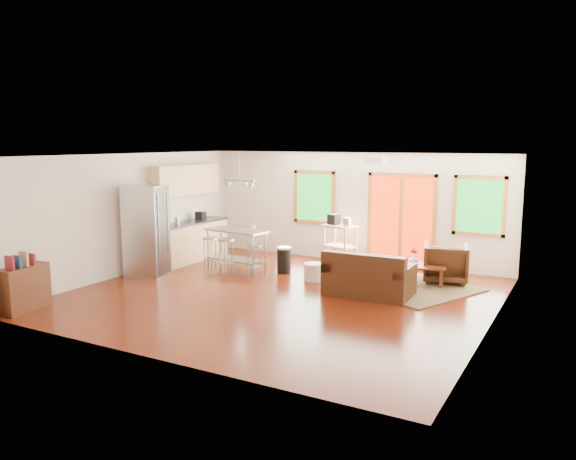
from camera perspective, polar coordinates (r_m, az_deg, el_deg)
The scene contains 29 objects.
floor at distance 10.59m, azimuth -0.79°, elevation -6.70°, with size 7.50×7.00×0.02m, color #3E0F04.
ceiling at distance 10.20m, azimuth -0.82°, elevation 7.61°, with size 7.50×7.00×0.02m, color white.
back_wall at distance 13.45m, azimuth 6.61°, elevation 2.31°, with size 7.50×0.02×2.60m, color silver.
left_wall at distance 12.59m, azimuth -15.86°, elevation 1.56°, with size 0.02×7.00×2.60m, color silver.
right_wall at distance 9.09m, azimuth 20.28°, elevation -1.44°, with size 0.02×7.00×2.60m, color silver.
front_wall at distance 7.52m, azimuth -14.17°, elevation -3.25°, with size 7.50×0.02×2.60m, color silver.
window_left at distance 13.79m, azimuth 2.70°, elevation 3.36°, with size 1.10×0.05×1.30m.
french_doors at distance 13.03m, azimuth 11.40°, elevation 1.08°, with size 1.60×0.05×2.10m.
window_right at distance 12.58m, azimuth 18.87°, elevation 2.33°, with size 1.10×0.05×1.30m.
rug at distance 11.53m, azimuth 11.20°, elevation -5.44°, with size 2.74×2.10×0.03m, color #415A39.
loveseat at distance 10.60m, azimuth 8.15°, elevation -4.85°, with size 1.60×0.93×0.85m.
coffee_table at distance 11.52m, azimuth 12.99°, elevation -3.71°, with size 1.22×0.95×0.43m.
armchair at distance 11.87m, azimuth 15.72°, elevation -3.07°, with size 0.86×0.80×0.88m, color black.
ottoman at distance 12.25m, azimuth 8.98°, elevation -3.74°, with size 0.53×0.53×0.35m, color black.
pouf at distance 11.65m, azimuth 2.63°, elevation -4.29°, with size 0.41×0.41×0.36m, color beige.
vase at distance 11.57m, azimuth 12.64°, elevation -2.85°, with size 0.26×0.27×0.34m.
book at distance 11.27m, azimuth 13.06°, elevation -3.07°, with size 0.22×0.03×0.29m, color maroon.
cabinets at distance 13.71m, azimuth -9.99°, elevation 0.79°, with size 0.64×2.24×2.30m.
refrigerator at distance 12.40m, azimuth -14.15°, elevation -0.03°, with size 0.96×0.94×1.93m.
island at distance 12.57m, azimuth -5.28°, elevation -1.25°, with size 1.49×0.73×0.91m.
cup at distance 12.28m, azimuth -3.61°, elevation 0.35°, with size 0.12×0.09×0.12m, color white.
bar_stool_a at distance 12.77m, azimuth -7.95°, elevation -1.57°, with size 0.36×0.36×0.72m.
bar_stool_b at distance 12.30m, azimuth -6.32°, elevation -1.77°, with size 0.48×0.48×0.76m.
bar_stool_c at distance 11.90m, azimuth -3.49°, elevation -2.36°, with size 0.41×0.41×0.69m.
trash_can at distance 12.28m, azimuth -0.41°, elevation -3.05°, with size 0.35×0.35×0.58m.
kitchen_cart at distance 13.10m, azimuth 5.23°, elevation -0.06°, with size 0.88×0.70×1.17m.
bookshelf at distance 10.57m, azimuth -25.25°, elevation -5.31°, with size 0.44×0.91×1.03m.
ceiling_flush at distance 10.07m, azimuth 8.90°, elevation 7.03°, with size 0.35×0.35×0.12m, color white.
pendant_light at distance 12.51m, azimuth -5.00°, elevation 4.58°, with size 0.80×0.18×0.79m.
Camera 1 is at (5.04, -8.86, 2.87)m, focal length 35.00 mm.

